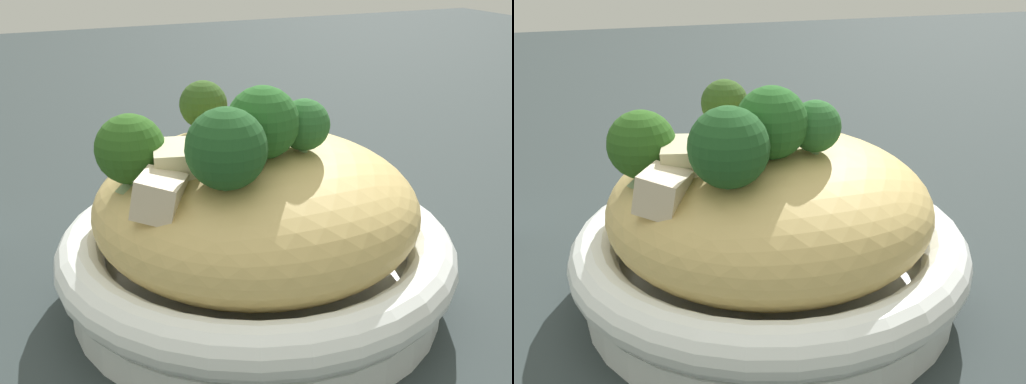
# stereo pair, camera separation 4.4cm
# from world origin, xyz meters

# --- Properties ---
(ground_plane) EXTENTS (3.00, 3.00, 0.00)m
(ground_plane) POSITION_xyz_m (0.00, 0.00, 0.00)
(ground_plane) COLOR #2A3333
(serving_bowl) EXTENTS (0.29, 0.29, 0.06)m
(serving_bowl) POSITION_xyz_m (0.00, 0.00, 0.03)
(serving_bowl) COLOR white
(serving_bowl) RESTS_ON ground_plane
(noodle_heap) EXTENTS (0.24, 0.24, 0.11)m
(noodle_heap) POSITION_xyz_m (-0.00, -0.00, 0.07)
(noodle_heap) COLOR tan
(noodle_heap) RESTS_ON serving_bowl
(broccoli_florets) EXTENTS (0.16, 0.17, 0.07)m
(broccoli_florets) POSITION_xyz_m (-0.02, 0.03, 0.14)
(broccoli_florets) COLOR #92B175
(broccoli_florets) RESTS_ON serving_bowl
(carrot_coins) EXTENTS (0.15, 0.13, 0.04)m
(carrot_coins) POSITION_xyz_m (0.01, 0.01, 0.12)
(carrot_coins) COLOR orange
(carrot_coins) RESTS_ON serving_bowl
(zucchini_slices) EXTENTS (0.06, 0.13, 0.04)m
(zucchini_slices) POSITION_xyz_m (0.06, 0.03, 0.11)
(zucchini_slices) COLOR beige
(zucchini_slices) RESTS_ON serving_bowl
(chicken_chunks) EXTENTS (0.13, 0.14, 0.04)m
(chicken_chunks) POSITION_xyz_m (-0.01, 0.05, 0.12)
(chicken_chunks) COLOR beige
(chicken_chunks) RESTS_ON serving_bowl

